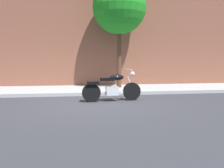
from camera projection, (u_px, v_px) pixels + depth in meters
ground_plane at (97, 103)px, 7.66m from camera, size 60.00×60.00×0.00m
sidewalk at (93, 90)px, 10.50m from camera, size 23.05×2.62×0.14m
building_facade at (91, 15)px, 11.61m from camera, size 23.05×0.50×7.67m
motorcycle at (112, 88)px, 8.01m from camera, size 2.17×0.70×1.16m
street_tree at (119, 8)px, 10.47m from camera, size 2.54×2.54×5.23m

